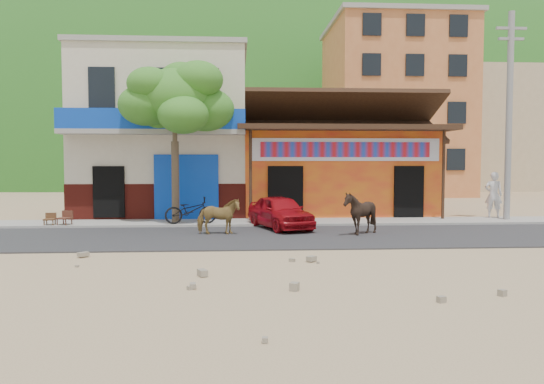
# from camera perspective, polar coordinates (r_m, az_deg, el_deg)

# --- Properties ---
(ground) EXTENTS (120.00, 120.00, 0.00)m
(ground) POSITION_cam_1_polar(r_m,az_deg,el_deg) (14.36, 5.58, -6.27)
(ground) COLOR #9E825B
(ground) RESTS_ON ground
(road) EXTENTS (60.00, 5.00, 0.04)m
(road) POSITION_cam_1_polar(r_m,az_deg,el_deg) (16.80, 4.20, -4.79)
(road) COLOR #28282B
(road) RESTS_ON ground
(sidewalk) EXTENTS (60.00, 2.00, 0.12)m
(sidewalk) POSITION_cam_1_polar(r_m,az_deg,el_deg) (20.24, 2.83, -3.28)
(sidewalk) COLOR gray
(sidewalk) RESTS_ON ground
(dance_club) EXTENTS (8.00, 6.00, 3.60)m
(dance_club) POSITION_cam_1_polar(r_m,az_deg,el_deg) (24.36, 6.44, 1.93)
(dance_club) COLOR orange
(dance_club) RESTS_ON ground
(cafe_building) EXTENTS (7.00, 6.00, 7.00)m
(cafe_building) POSITION_cam_1_polar(r_m,az_deg,el_deg) (24.21, -11.38, 5.90)
(cafe_building) COLOR beige
(cafe_building) RESTS_ON ground
(apartment_front) EXTENTS (9.00, 9.00, 12.00)m
(apartment_front) POSITION_cam_1_polar(r_m,az_deg,el_deg) (39.78, 12.93, 8.46)
(apartment_front) COLOR #CC723F
(apartment_front) RESTS_ON ground
(apartment_rear) EXTENTS (8.00, 8.00, 10.00)m
(apartment_rear) POSITION_cam_1_polar(r_m,az_deg,el_deg) (48.50, 21.14, 6.20)
(apartment_rear) COLOR tan
(apartment_rear) RESTS_ON ground
(hillside) EXTENTS (100.00, 40.00, 24.00)m
(hillside) POSITION_cam_1_polar(r_m,az_deg,el_deg) (84.55, -2.19, 9.86)
(hillside) COLOR #194C14
(hillside) RESTS_ON ground
(tree) EXTENTS (3.00, 3.00, 6.00)m
(tree) POSITION_cam_1_polar(r_m,az_deg,el_deg) (19.92, -10.40, 5.38)
(tree) COLOR #2D721E
(tree) RESTS_ON sidewalk
(utility_pole) EXTENTS (0.24, 0.24, 8.00)m
(utility_pole) POSITION_cam_1_polar(r_m,az_deg,el_deg) (22.63, 24.14, 7.43)
(utility_pole) COLOR gray
(utility_pole) RESTS_ON sidewalk
(cow_tan) EXTENTS (1.38, 0.63, 1.16)m
(cow_tan) POSITION_cam_1_polar(r_m,az_deg,el_deg) (17.10, -5.79, -2.62)
(cow_tan) COLOR olive
(cow_tan) RESTS_ON road
(cow_dark) EXTENTS (1.30, 1.17, 1.39)m
(cow_dark) POSITION_cam_1_polar(r_m,az_deg,el_deg) (17.17, 9.45, -2.25)
(cow_dark) COLOR black
(cow_dark) RESTS_ON road
(red_car) EXTENTS (2.44, 3.68, 1.16)m
(red_car) POSITION_cam_1_polar(r_m,az_deg,el_deg) (18.53, 0.87, -2.14)
(red_car) COLOR #A00B13
(red_car) RESTS_ON road
(scooter) EXTENTS (1.94, 0.92, 0.98)m
(scooter) POSITION_cam_1_polar(r_m,az_deg,el_deg) (19.43, -8.74, -1.97)
(scooter) COLOR black
(scooter) RESTS_ON sidewalk
(pedestrian) EXTENTS (0.78, 0.63, 1.84)m
(pedestrian) POSITION_cam_1_polar(r_m,az_deg,el_deg) (23.13, 22.73, -0.27)
(pedestrian) COLOR silver
(pedestrian) RESTS_ON sidewalk
(cafe_chair_left) EXTENTS (0.55, 0.55, 0.93)m
(cafe_chair_left) POSITION_cam_1_polar(r_m,az_deg,el_deg) (20.32, -21.44, -2.00)
(cafe_chair_left) COLOR #4A2418
(cafe_chair_left) RESTS_ON sidewalk
(cafe_chair_right) EXTENTS (0.39, 0.39, 0.80)m
(cafe_chair_right) POSITION_cam_1_polar(r_m,az_deg,el_deg) (20.49, -22.81, -2.17)
(cafe_chair_right) COLOR #50331A
(cafe_chair_right) RESTS_ON sidewalk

